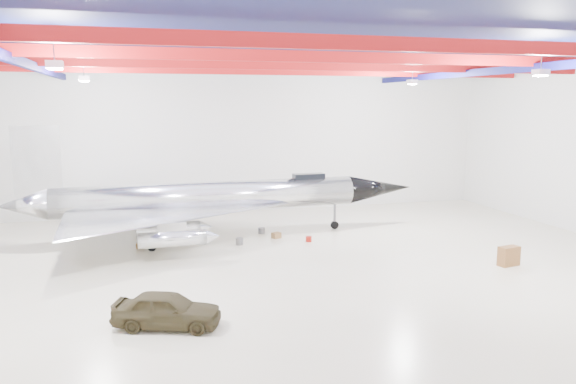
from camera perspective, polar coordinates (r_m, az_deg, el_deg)
name	(u,v)px	position (r m, az deg, el deg)	size (l,w,h in m)	color
floor	(287,264)	(29.64, -0.12, -7.34)	(40.00, 40.00, 0.00)	beige
wall_back	(236,140)	(43.18, -5.31, 5.23)	(40.00, 40.00, 0.00)	silver
ceiling	(287,49)	(28.54, -0.13, 14.35)	(40.00, 40.00, 0.00)	#0A0F38
ceiling_structure	(287,63)	(28.49, -0.13, 13.00)	(39.50, 29.50, 1.08)	#9C1111
jet_aircraft	(209,201)	(35.20, -8.04, -0.90)	(26.03, 15.26, 7.10)	silver
jeep	(167,310)	(22.01, -12.19, -11.60)	(1.63, 4.05, 1.38)	#372F1B
desk	(509,256)	(31.42, 21.52, -6.07)	(1.11, 0.56, 1.02)	brown
crate_ply	(140,246)	(33.84, -14.76, -5.28)	(0.46, 0.36, 0.32)	olive
toolbox_red	(193,234)	(35.89, -9.66, -4.25)	(0.51, 0.41, 0.36)	maroon
engine_drum	(240,241)	(33.63, -4.95, -5.02)	(0.45, 0.45, 0.40)	#59595B
parts_bin	(276,235)	(35.10, -1.20, -4.42)	(0.51, 0.41, 0.36)	olive
crate_small	(182,238)	(35.33, -10.76, -4.58)	(0.36, 0.29, 0.26)	#59595B
tool_chest	(309,239)	(34.26, 2.11, -4.80)	(0.36, 0.36, 0.33)	maroon
spares_box	(261,231)	(36.35, -2.71, -3.94)	(0.43, 0.43, 0.38)	#59595B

